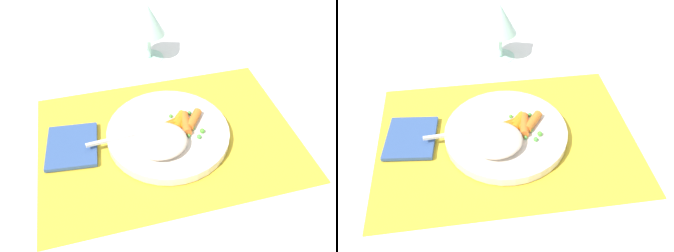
% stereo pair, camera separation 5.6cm
% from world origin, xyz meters
% --- Properties ---
extents(ground_plane, '(2.40, 2.40, 0.00)m').
position_xyz_m(ground_plane, '(0.00, 0.00, 0.00)').
color(ground_plane, white).
extents(placemat, '(0.51, 0.36, 0.01)m').
position_xyz_m(placemat, '(0.00, 0.00, 0.00)').
color(placemat, gold).
rests_on(placemat, ground_plane).
extents(plate, '(0.24, 0.24, 0.02)m').
position_xyz_m(plate, '(0.00, 0.00, 0.02)').
color(plate, silver).
rests_on(plate, placemat).
extents(rice_mound, '(0.10, 0.09, 0.03)m').
position_xyz_m(rice_mound, '(-0.02, -0.04, 0.04)').
color(rice_mound, beige).
rests_on(rice_mound, plate).
extents(carrot_portion, '(0.09, 0.07, 0.02)m').
position_xyz_m(carrot_portion, '(0.03, 0.00, 0.03)').
color(carrot_portion, orange).
rests_on(carrot_portion, plate).
extents(pea_scatter, '(0.09, 0.08, 0.01)m').
position_xyz_m(pea_scatter, '(0.03, -0.01, 0.03)').
color(pea_scatter, '#56A032').
rests_on(pea_scatter, plate).
extents(fork, '(0.20, 0.02, 0.01)m').
position_xyz_m(fork, '(-0.04, -0.00, 0.03)').
color(fork, silver).
rests_on(fork, plate).
extents(wine_glass, '(0.08, 0.08, 0.15)m').
position_xyz_m(wine_glass, '(0.03, 0.29, 0.10)').
color(wine_glass, '#B2E0CC').
rests_on(wine_glass, ground_plane).
extents(napkin, '(0.11, 0.12, 0.01)m').
position_xyz_m(napkin, '(-0.19, 0.02, 0.01)').
color(napkin, '#33518C').
rests_on(napkin, placemat).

